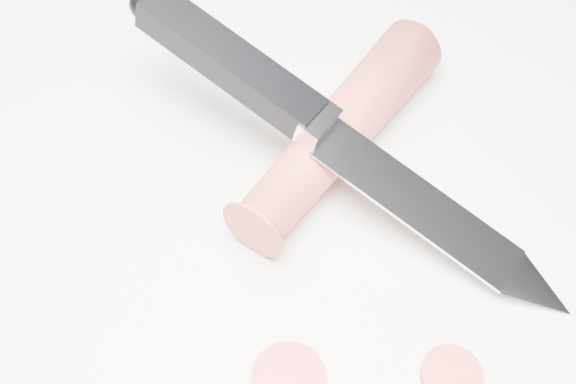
# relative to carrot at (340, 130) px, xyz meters

# --- Properties ---
(ground) EXTENTS (2.40, 2.40, 0.00)m
(ground) POSITION_rel_carrot_xyz_m (0.02, -0.11, -0.02)
(ground) COLOR silver
(ground) RESTS_ON ground
(carrot) EXTENTS (0.10, 0.17, 0.03)m
(carrot) POSITION_rel_carrot_xyz_m (0.00, 0.00, 0.00)
(carrot) COLOR #BD3C34
(carrot) RESTS_ON ground
(carrot_slice_3) EXTENTS (0.03, 0.03, 0.01)m
(carrot_slice_3) POSITION_rel_carrot_xyz_m (0.08, -0.13, -0.02)
(carrot_slice_3) COLOR red
(carrot_slice_3) RESTS_ON ground
(carrot_slice_5) EXTENTS (0.04, 0.04, 0.01)m
(carrot_slice_5) POSITION_rel_carrot_xyz_m (0.00, -0.15, -0.02)
(carrot_slice_5) COLOR red
(carrot_slice_5) RESTS_ON ground
(kitchen_knife) EXTENTS (0.29, 0.14, 0.08)m
(kitchen_knife) POSITION_rel_carrot_xyz_m (0.01, -0.02, 0.02)
(kitchen_knife) COLOR silver
(kitchen_knife) RESTS_ON ground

